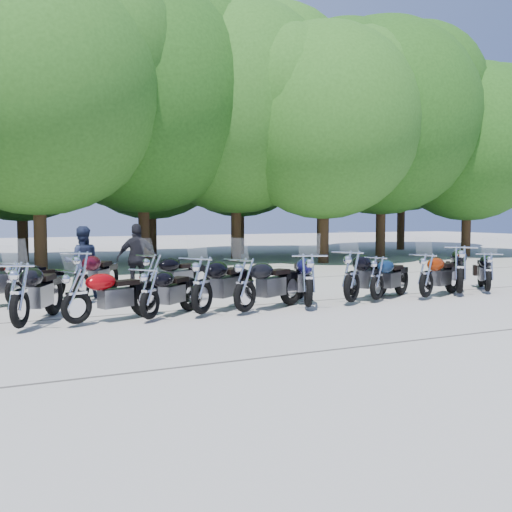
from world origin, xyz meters
name	(u,v)px	position (x,y,z in m)	size (l,w,h in m)	color
ground	(288,315)	(0.00, 0.00, 0.00)	(90.00, 90.00, 0.00)	gray
tree_3	(37,87)	(-3.57, 11.24, 6.32)	(8.70, 8.70, 10.67)	#3A2614
tree_4	(142,97)	(0.54, 13.09, 6.64)	(9.13, 9.13, 11.20)	#3A2614
tree_5	(236,107)	(4.61, 13.20, 6.57)	(9.04, 9.04, 11.10)	#3A2614
tree_6	(324,122)	(7.55, 10.82, 5.81)	(8.00, 8.00, 9.82)	#3A2614
tree_7	(382,117)	(11.20, 11.78, 6.39)	(8.79, 8.79, 10.79)	#3A2614
tree_8	(468,142)	(15.83, 11.20, 5.47)	(7.53, 7.53, 9.25)	#3A2614
tree_11	(20,131)	(-3.76, 16.43, 5.49)	(7.56, 7.56, 9.28)	#3A2614
tree_12	(151,133)	(1.80, 16.47, 5.72)	(7.88, 7.88, 9.67)	#3A2614
tree_13	(240,135)	(6.69, 17.47, 6.04)	(8.31, 8.31, 10.20)	#3A2614
tree_14	(322,140)	(10.68, 16.09, 5.83)	(8.02, 8.02, 9.84)	#3A2614
tree_15	(403,126)	(16.61, 17.02, 7.03)	(9.67, 9.67, 11.86)	#3A2614
motorcycle_1	(19,293)	(-4.99, 0.46, 0.68)	(0.73, 2.40, 1.36)	black
motorcycle_2	(76,294)	(-4.04, 0.50, 0.60)	(0.64, 2.11, 1.20)	#8E0509
motorcycle_3	(150,292)	(-2.73, 0.39, 0.59)	(0.63, 2.07, 1.17)	black
motorcycle_4	(202,283)	(-1.66, 0.47, 0.68)	(0.74, 2.42, 1.37)	black
motorcycle_5	(245,283)	(-0.79, 0.36, 0.66)	(0.71, 2.32, 1.31)	black
motorcycle_6	(308,278)	(0.67, 0.35, 0.68)	(0.73, 2.41, 1.36)	#100E40
motorcycle_7	(352,274)	(1.89, 0.53, 0.70)	(0.75, 2.46, 1.39)	black
motorcycle_8	(377,276)	(2.66, 0.64, 0.61)	(0.66, 2.15, 1.22)	#0D203D
motorcycle_9	(426,274)	(3.96, 0.46, 0.63)	(0.68, 2.22, 1.25)	maroon
motorcycle_10	(460,268)	(5.14, 0.60, 0.72)	(0.77, 2.53, 1.43)	black
motorcycle_11	(488,270)	(6.13, 0.65, 0.60)	(0.65, 2.13, 1.20)	black
motorcycle_13	(15,282)	(-4.90, 3.30, 0.58)	(0.62, 2.04, 1.15)	black
motorcycle_14	(81,275)	(-3.52, 3.19, 0.68)	(0.74, 2.42, 1.37)	#3B0813
motorcycle_15	(153,274)	(-1.88, 3.16, 0.62)	(0.67, 2.19, 1.24)	black
rider_1	(82,262)	(-3.32, 4.32, 0.87)	(0.85, 0.66, 1.74)	#202843
rider_2	(138,259)	(-1.90, 4.53, 0.90)	(1.05, 0.44, 1.79)	black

